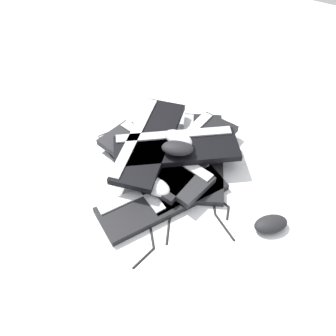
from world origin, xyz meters
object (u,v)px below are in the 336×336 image
object	(u,v)px
keyboard_3	(154,160)
mouse_3	(177,138)
keyboard_0	(143,166)
keyboard_2	(201,155)
mouse_1	(271,224)
mouse_2	(178,148)
keyboard_1	(162,198)
mouse_0	(156,186)
keyboard_5	(176,148)
keyboard_6	(149,141)
keyboard_4	(190,153)

from	to	relation	value
keyboard_3	mouse_3	distance (m)	0.11
keyboard_0	keyboard_2	world-z (taller)	same
mouse_1	mouse_3	bearing A→B (deg)	119.16
keyboard_3	mouse_2	world-z (taller)	mouse_2
keyboard_0	mouse_3	distance (m)	0.16
keyboard_0	mouse_3	xyz separation A→B (m)	(-0.08, -0.10, 0.10)
keyboard_1	keyboard_0	bearing A→B (deg)	-34.67
mouse_1	mouse_0	bearing A→B (deg)	145.18
keyboard_2	mouse_3	distance (m)	0.13
keyboard_0	keyboard_5	size ratio (longest dim) A/B	1.03
keyboard_2	mouse_2	xyz separation A→B (m)	(0.05, 0.09, 0.10)
keyboard_2	mouse_3	world-z (taller)	mouse_3
keyboard_0	keyboard_3	xyz separation A→B (m)	(-0.03, -0.02, 0.03)
mouse_0	mouse_1	xyz separation A→B (m)	(-0.38, -0.07, -0.03)
keyboard_6	mouse_1	xyz separation A→B (m)	(-0.50, 0.09, -0.05)
mouse_2	mouse_1	bearing A→B (deg)	-33.97
keyboard_1	mouse_2	distance (m)	0.18
keyboard_0	mouse_2	size ratio (longest dim) A/B	4.17
keyboard_3	mouse_1	size ratio (longest dim) A/B	4.20
keyboard_2	mouse_3	size ratio (longest dim) A/B	4.20
keyboard_5	mouse_2	size ratio (longest dim) A/B	4.05
mouse_1	keyboard_3	bearing A→B (deg)	130.21
keyboard_2	keyboard_5	size ratio (longest dim) A/B	1.04
keyboard_1	mouse_2	xyz separation A→B (m)	(0.02, -0.15, 0.10)
keyboard_1	keyboard_6	xyz separation A→B (m)	(0.15, -0.16, 0.06)
mouse_2	mouse_3	world-z (taller)	same
keyboard_2	mouse_1	xyz separation A→B (m)	(-0.32, 0.17, 0.01)
keyboard_6	keyboard_0	bearing A→B (deg)	102.55
keyboard_0	keyboard_6	size ratio (longest dim) A/B	0.99
keyboard_3	mouse_0	xyz separation A→B (m)	(-0.07, 0.11, 0.01)
keyboard_3	keyboard_6	world-z (taller)	keyboard_6
keyboard_2	keyboard_0	bearing A→B (deg)	43.47
keyboard_3	keyboard_4	xyz separation A→B (m)	(-0.10, -0.09, 0.00)
keyboard_1	keyboard_5	xyz separation A→B (m)	(0.04, -0.18, 0.06)
keyboard_6	keyboard_3	bearing A→B (deg)	136.47
keyboard_0	keyboard_4	distance (m)	0.17
keyboard_3	keyboard_6	bearing A→B (deg)	-43.53
keyboard_0	keyboard_4	bearing A→B (deg)	-138.70
keyboard_0	keyboard_2	size ratio (longest dim) A/B	0.99
keyboard_3	mouse_2	bearing A→B (deg)	-156.05
keyboard_3	mouse_1	distance (m)	0.45
keyboard_4	mouse_0	bearing A→B (deg)	82.18
keyboard_4	mouse_1	bearing A→B (deg)	159.77
mouse_2	keyboard_5	bearing A→B (deg)	103.87
keyboard_5	keyboard_6	world-z (taller)	same
keyboard_0	mouse_0	size ratio (longest dim) A/B	4.17
mouse_1	mouse_3	distance (m)	0.42
keyboard_4	keyboard_6	size ratio (longest dim) A/B	0.98
keyboard_5	mouse_0	xyz separation A→B (m)	(-0.02, 0.17, -0.02)
keyboard_2	mouse_0	bearing A→B (deg)	76.17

